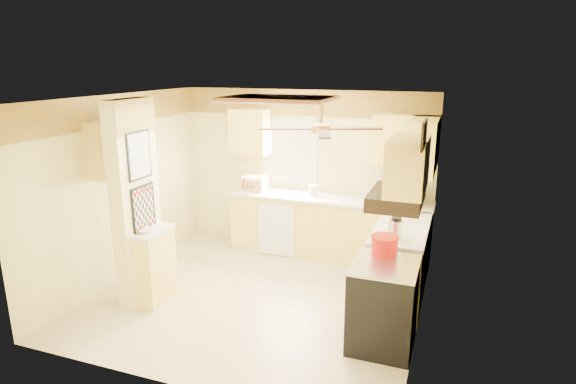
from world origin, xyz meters
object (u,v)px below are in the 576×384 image
at_px(bowl, 144,230).
at_px(kettle, 396,229).
at_px(stove, 383,304).
at_px(microwave, 401,194).
at_px(dutch_oven, 385,245).

distance_m(bowl, kettle, 2.95).
xyz_separation_m(stove, kettle, (0.00, 0.69, 0.60)).
distance_m(stove, bowl, 2.89).
height_order(microwave, bowl, microwave).
distance_m(bowl, dutch_oven, 2.81).
xyz_separation_m(microwave, bowl, (-2.71, -2.25, -0.12)).
xyz_separation_m(bowl, dutch_oven, (2.78, 0.36, 0.05)).
relative_size(dutch_oven, kettle, 1.17).
xyz_separation_m(dutch_oven, kettle, (0.06, 0.43, 0.04)).
bearing_deg(dutch_oven, kettle, 82.48).
xyz_separation_m(stove, microwave, (-0.13, 2.14, 0.62)).
relative_size(microwave, dutch_oven, 1.68).
bearing_deg(bowl, dutch_oven, 7.46).
height_order(stove, bowl, bowl).
relative_size(stove, kettle, 3.51).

